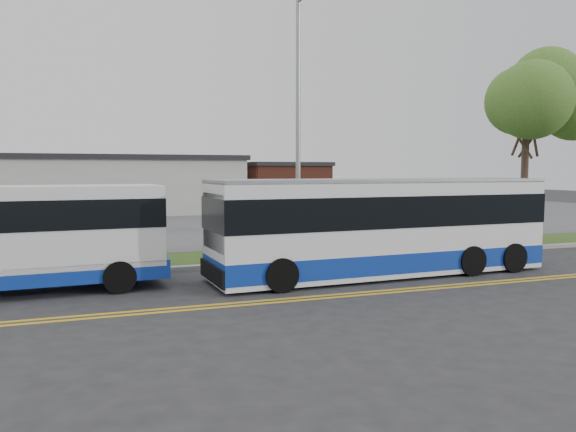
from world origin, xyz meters
name	(u,v)px	position (x,y,z in m)	size (l,w,h in m)	color
ground	(242,273)	(0.00, 0.00, 0.00)	(140.00, 140.00, 0.00)	#28282B
lane_line_north	(282,299)	(0.00, -3.85, 0.01)	(70.00, 0.12, 0.01)	yellow
lane_line_south	(286,302)	(0.00, -4.15, 0.01)	(70.00, 0.12, 0.01)	yellow
curb	(233,265)	(0.00, 1.10, 0.07)	(80.00, 0.30, 0.15)	#9E9B93
verge	(221,258)	(0.00, 2.90, 0.05)	(80.00, 3.30, 0.10)	#30501A
parking_lot	(166,224)	(0.00, 17.00, 0.05)	(80.00, 25.00, 0.10)	#4C4C4F
commercial_building	(63,185)	(-6.00, 27.00, 2.18)	(25.40, 10.40, 4.35)	#9E9E99
brick_wing	(281,186)	(10.50, 26.00, 1.96)	(6.30, 7.30, 3.90)	brown
tree_east	(527,104)	(14.00, 3.00, 6.20)	(5.20, 5.20, 8.33)	#3D2A21
streetlight_near	(299,118)	(3.00, 2.73, 5.23)	(0.35, 1.53, 9.50)	gray
shuttle_bus	(46,235)	(-5.65, -0.67, 1.52)	(7.54, 2.80, 2.85)	#0E309A
transit_bus	(381,227)	(3.99, -1.80, 1.52)	(10.89, 2.91, 3.00)	white
parked_car_a	(14,221)	(-7.84, 12.80, 0.81)	(1.51, 4.33, 1.43)	#A3A6AA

